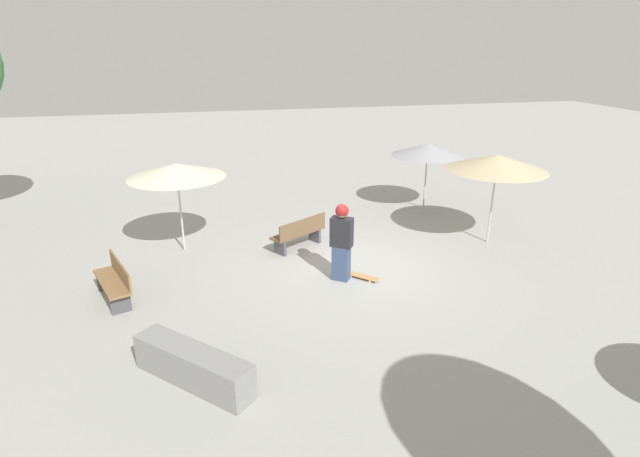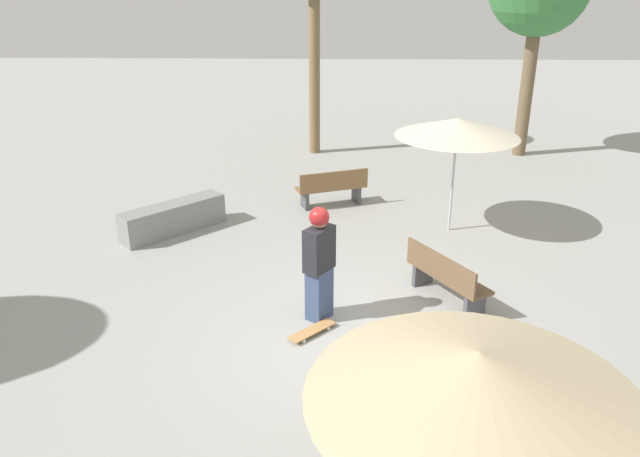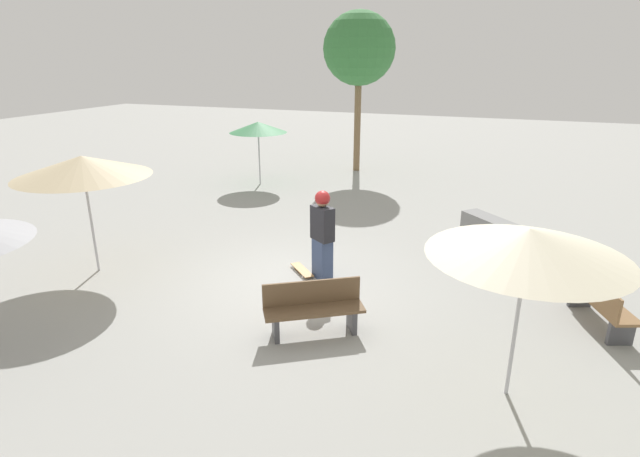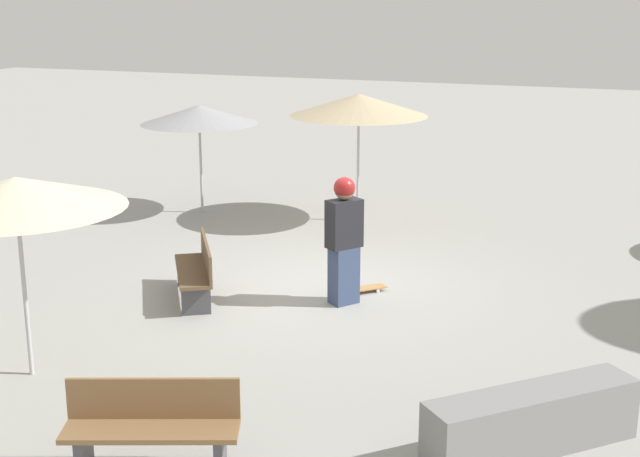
# 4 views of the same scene
# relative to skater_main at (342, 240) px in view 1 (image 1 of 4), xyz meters

# --- Properties ---
(ground_plane) EXTENTS (60.00, 60.00, 0.00)m
(ground_plane) POSITION_rel_skater_main_xyz_m (0.41, 0.43, -0.98)
(ground_plane) COLOR #9E9E99
(skater_main) EXTENTS (0.55, 0.50, 1.82)m
(skater_main) POSITION_rel_skater_main_xyz_m (0.00, 0.00, 0.00)
(skater_main) COLOR #38476B
(skater_main) RESTS_ON ground_plane
(skateboard) EXTENTS (0.71, 0.70, 0.07)m
(skateboard) POSITION_rel_skater_main_xyz_m (0.48, -0.09, -0.92)
(skateboard) COLOR #B7844C
(skateboard) RESTS_ON ground_plane
(concrete_ledge) EXTENTS (1.90, 1.91, 0.61)m
(concrete_ledge) POSITION_rel_skater_main_xyz_m (-3.28, -3.06, -0.67)
(concrete_ledge) COLOR gray
(concrete_ledge) RESTS_ON ground_plane
(bench_near) EXTENTS (0.98, 1.65, 0.85)m
(bench_near) POSITION_rel_skater_main_xyz_m (-4.90, 0.14, -0.55)
(bench_near) COLOR #47474C
(bench_near) RESTS_ON ground_plane
(bench_far) EXTENTS (1.59, 1.22, 0.85)m
(bench_far) POSITION_rel_skater_main_xyz_m (-0.59, 2.01, -0.55)
(bench_far) COLOR #47474C
(bench_far) RESTS_ON ground_plane
(shade_umbrella_tan) EXTENTS (2.59, 2.59, 2.42)m
(shade_umbrella_tan) POSITION_rel_skater_main_xyz_m (4.51, 1.30, 1.23)
(shade_umbrella_tan) COLOR #B7B7BC
(shade_umbrella_tan) RESTS_ON ground_plane
(shade_umbrella_grey) EXTENTS (2.28, 2.28, 2.13)m
(shade_umbrella_grey) POSITION_rel_skater_main_xyz_m (4.01, 4.39, 0.97)
(shade_umbrella_grey) COLOR #B7B7BC
(shade_umbrella_grey) RESTS_ON ground_plane
(shade_umbrella_cream) EXTENTS (2.42, 2.42, 2.33)m
(shade_umbrella_cream) POSITION_rel_skater_main_xyz_m (-3.56, 2.57, 1.17)
(shade_umbrella_cream) COLOR #B7B7BC
(shade_umbrella_cream) RESTS_ON ground_plane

